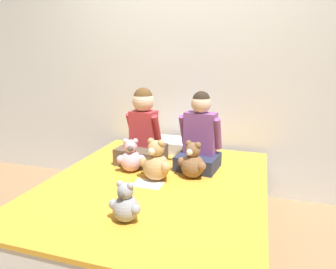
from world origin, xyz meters
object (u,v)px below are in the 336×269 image
at_px(teddy_bear_between_children, 156,163).
at_px(bed, 156,211).
at_px(child_on_right, 200,137).
at_px(teddy_bear_held_by_right_child, 193,162).
at_px(pillow_at_headboard, 182,146).
at_px(child_on_left, 143,132).
at_px(teddy_bear_at_foot_of_bed, 126,205).
at_px(sign_card, 148,184).
at_px(teddy_bear_held_by_left_child, 131,158).

bearing_deg(teddy_bear_between_children, bed, -63.58).
bearing_deg(child_on_right, bed, -115.28).
bearing_deg(teddy_bear_between_children, teddy_bear_held_by_right_child, 41.53).
bearing_deg(pillow_at_headboard, child_on_right, -55.93).
xyz_separation_m(child_on_right, pillow_at_headboard, (-0.24, 0.36, -0.20)).
xyz_separation_m(child_on_left, teddy_bear_at_foot_of_bed, (0.27, -0.93, -0.16)).
height_order(teddy_bear_held_by_right_child, sign_card, teddy_bear_held_by_right_child).
distance_m(child_on_left, child_on_right, 0.49).
bearing_deg(teddy_bear_held_by_left_child, teddy_bear_between_children, -43.06).
height_order(child_on_right, teddy_bear_held_by_left_child, child_on_right).
xyz_separation_m(teddy_bear_held_by_left_child, teddy_bear_at_foot_of_bed, (0.27, -0.69, -0.01)).
relative_size(teddy_bear_at_foot_of_bed, sign_card, 1.12).
bearing_deg(child_on_right, pillow_at_headboard, 130.73).
relative_size(child_on_left, teddy_bear_held_by_right_child, 2.23).
distance_m(teddy_bear_held_by_left_child, teddy_bear_held_by_right_child, 0.49).
bearing_deg(teddy_bear_held_by_right_child, child_on_right, 106.82).
distance_m(child_on_right, pillow_at_headboard, 0.48).
distance_m(bed, teddy_bear_at_foot_of_bed, 0.64).
xyz_separation_m(child_on_left, pillow_at_headboard, (0.25, 0.36, -0.20)).
distance_m(teddy_bear_at_foot_of_bed, sign_card, 0.51).
relative_size(teddy_bear_between_children, pillow_at_headboard, 0.61).
bearing_deg(pillow_at_headboard, teddy_bear_between_children, -90.72).
relative_size(teddy_bear_held_by_left_child, sign_card, 1.28).
relative_size(bed, teddy_bear_at_foot_of_bed, 7.87).
bearing_deg(sign_card, teddy_bear_at_foot_of_bed, -83.44).
height_order(child_on_left, teddy_bear_between_children, child_on_left).
bearing_deg(sign_card, bed, 53.64).
relative_size(child_on_right, teddy_bear_held_by_left_child, 2.32).
relative_size(teddy_bear_held_by_left_child, teddy_bear_at_foot_of_bed, 1.14).
height_order(teddy_bear_at_foot_of_bed, pillow_at_headboard, teddy_bear_at_foot_of_bed).
relative_size(child_on_right, teddy_bear_held_by_right_child, 2.20).
xyz_separation_m(child_on_left, sign_card, (0.22, -0.44, -0.26)).
relative_size(teddy_bear_held_by_right_child, pillow_at_headboard, 0.55).
bearing_deg(teddy_bear_held_by_right_child, sign_card, -123.89).
xyz_separation_m(bed, teddy_bear_at_foot_of_bed, (0.02, -0.54, 0.34)).
distance_m(teddy_bear_held_by_right_child, pillow_at_headboard, 0.63).
bearing_deg(teddy_bear_at_foot_of_bed, teddy_bear_held_by_right_child, 79.67).
bearing_deg(child_on_right, child_on_left, -173.42).
relative_size(child_on_right, teddy_bear_between_children, 1.99).
relative_size(child_on_left, teddy_bear_between_children, 2.02).
bearing_deg(teddy_bear_at_foot_of_bed, sign_card, 103.32).
xyz_separation_m(teddy_bear_between_children, pillow_at_headboard, (0.01, 0.70, -0.08)).
distance_m(bed, child_on_left, 0.68).
height_order(child_on_right, teddy_bear_between_children, child_on_right).
bearing_deg(bed, teddy_bear_held_by_left_child, 150.61).
xyz_separation_m(bed, child_on_left, (-0.25, 0.39, 0.50)).
bearing_deg(child_on_right, teddy_bear_held_by_left_child, -147.08).
bearing_deg(teddy_bear_at_foot_of_bed, pillow_at_headboard, 97.65).
height_order(teddy_bear_held_by_left_child, teddy_bear_held_by_right_child, teddy_bear_held_by_right_child).
bearing_deg(child_on_left, child_on_right, 5.82).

